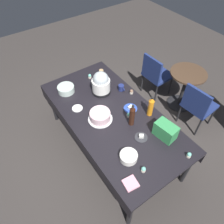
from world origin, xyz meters
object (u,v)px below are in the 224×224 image
Objects in this scene: glass_salad_bowl at (66,89)px; cupcake_berry at (90,76)px; frosted_layer_cake at (100,116)px; cupcake_lemon at (131,92)px; slow_cooker at (101,83)px; ceramic_snack_bowl at (129,157)px; soda_bottle_orange_juice at (151,107)px; maroon_chair_left at (156,73)px; cupcake_rose at (129,115)px; soda_bottle_cola at (132,116)px; soda_carton at (165,131)px; round_cafe_table at (185,83)px; dessert_plate_white at (77,108)px; coffee_mug_navy at (121,88)px; coffee_mug_tan at (101,72)px; cupcake_cocoa at (189,155)px; dessert_plate_charcoal at (141,137)px; cupcake_vanilla at (143,169)px; maroon_chair_right at (198,104)px; potluck_table at (112,118)px; dessert_plate_cobalt at (130,108)px.

glass_salad_bowl reaches higher than cupcake_berry.
frosted_layer_cake is 0.66m from cupcake_lemon.
ceramic_snack_bowl is (1.09, -0.35, -0.12)m from slow_cooker.
soda_bottle_orange_juice is 0.37× the size of maroon_chair_left.
cupcake_rose is at bearing -59.34° from maroon_chair_left.
soda_bottle_cola is at bearing 44.49° from frosted_layer_cake.
round_cafe_table is (-0.69, 1.25, -0.35)m from soda_carton.
soda_carton is at bearing 36.35° from frosted_layer_cake.
coffee_mug_navy is (0.04, 0.71, 0.03)m from dessert_plate_white.
dessert_plate_white is 1.19m from soda_carton.
glass_salad_bowl is 2.22× the size of coffee_mug_tan.
cupcake_cocoa is 0.55× the size of coffee_mug_navy.
soda_bottle_orange_juice reaches higher than dessert_plate_charcoal.
cupcake_rose is 0.55× the size of coffee_mug_navy.
cupcake_vanilla is 1.62m from maroon_chair_right.
cupcake_vanilla is (1.68, -0.35, 0.00)m from cupcake_berry.
soda_bottle_cola is (-0.58, 0.30, 0.12)m from cupcake_vanilla.
cupcake_rose is 0.53m from coffee_mug_navy.
cupcake_rose reaches higher than potluck_table.
cupcake_vanilla is 0.55× the size of coffee_mug_navy.
coffee_mug_tan is at bearing 79.65° from cupcake_berry.
glass_salad_bowl is 1.25m from soda_bottle_orange_juice.
potluck_table is 0.85m from cupcake_berry.
cupcake_cocoa is 0.22× the size of soda_bottle_orange_juice.
cupcake_berry is 1.00× the size of cupcake_lemon.
dessert_plate_charcoal is 1.44× the size of coffee_mug_tan.
glass_salad_bowl is 0.98m from dessert_plate_cobalt.
maroon_chair_left reaches higher than dessert_plate_cobalt.
frosted_layer_cake reaches higher than cupcake_cocoa.
dessert_plate_cobalt is at bearing 143.57° from soda_bottle_cola.
dessert_plate_charcoal is at bearing -12.11° from coffee_mug_tan.
dessert_plate_charcoal is at bearing 24.97° from frosted_layer_cake.
cupcake_lemon is 0.84m from soda_carton.
dessert_plate_charcoal is at bearing -13.20° from cupcake_rose.
coffee_mug_navy is at bearing 147.34° from ceramic_snack_bowl.
soda_carton is 0.31× the size of maroon_chair_right.
glass_salad_bowl is at bearing -97.20° from maroon_chair_left.
soda_bottle_cola is (-0.74, -0.23, 0.12)m from cupcake_cocoa.
potluck_table is 3.06× the size of round_cafe_table.
cupcake_berry is (-1.33, 0.08, 0.02)m from dessert_plate_charcoal.
coffee_mug_navy is (0.47, 0.04, 0.00)m from coffee_mug_tan.
round_cafe_table is (-0.46, 0.22, 0.01)m from maroon_chair_right.
soda_carton reaches higher than cupcake_cocoa.
dessert_plate_cobalt is (0.42, 0.59, 0.00)m from dessert_plate_white.
round_cafe_table is (-0.55, 1.49, -0.26)m from dessert_plate_charcoal.
maroon_chair_left is (-0.83, 0.93, -0.40)m from soda_bottle_orange_juice.
round_cafe_table is at bearing 83.39° from cupcake_lemon.
dessert_plate_white is at bearing -125.20° from dessert_plate_cobalt.
soda_bottle_orange_juice reaches higher than potluck_table.
frosted_layer_cake is 1.15m from cupcake_cocoa.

